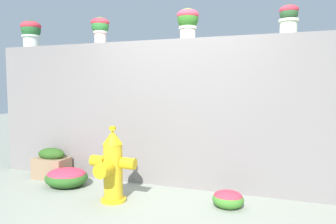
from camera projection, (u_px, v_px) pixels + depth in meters
The scene contains 10 objects.
ground_plane at pixel (156, 216), 3.34m from camera, with size 24.00×24.00×0.00m, color gray.
stone_wall at pixel (186, 114), 4.35m from camera, with size 6.08×0.35×2.03m, color gray.
potted_plant_0 at pixel (31, 31), 5.14m from camera, with size 0.33×0.33×0.46m.
potted_plant_1 at pixel (100, 27), 4.72m from camera, with size 0.28×0.28×0.42m.
potted_plant_2 at pixel (188, 21), 4.26m from camera, with size 0.30×0.30×0.44m.
potted_plant_3 at pixel (289, 17), 3.78m from camera, with size 0.24×0.24×0.36m.
fire_hydrant at pixel (112, 167), 3.73m from camera, with size 0.59×0.47×0.92m.
flower_bush_left at pixel (228, 198), 3.58m from camera, with size 0.36×0.33×0.20m.
flower_bush_right at pixel (66, 177), 4.34m from camera, with size 0.60×0.54×0.26m.
planter_box at pixel (52, 164), 4.72m from camera, with size 0.51×0.32×0.46m.
Camera 1 is at (1.19, -3.01, 1.39)m, focal length 33.18 mm.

